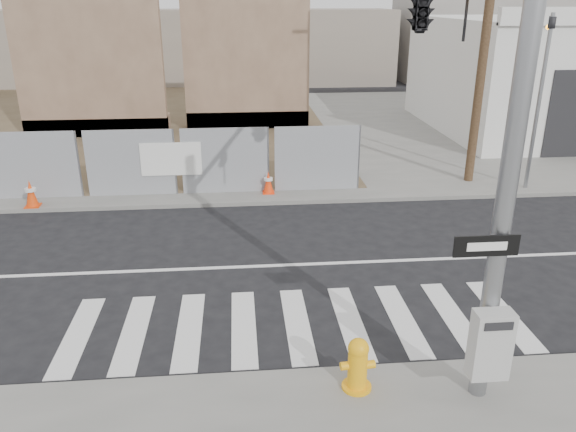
{
  "coord_description": "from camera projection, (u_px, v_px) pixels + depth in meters",
  "views": [
    {
      "loc": [
        -0.99,
        -11.48,
        5.68
      ],
      "look_at": [
        0.01,
        -0.5,
        1.4
      ],
      "focal_mm": 35.0,
      "sensor_mm": 36.0,
      "label": 1
    }
  ],
  "objects": [
    {
      "name": "concrete_wall_right",
      "position": [
        246.0,
        55.0,
        24.61
      ],
      "size": [
        5.5,
        1.3,
        8.0
      ],
      "color": "brown",
      "rests_on": "sidewalk_far"
    },
    {
      "name": "ground",
      "position": [
        286.0,
        265.0,
        12.8
      ],
      "size": [
        100.0,
        100.0,
        0.0
      ],
      "primitive_type": "plane",
      "color": "black",
      "rests_on": "ground"
    },
    {
      "name": "utility_pole_right",
      "position": [
        488.0,
        16.0,
        16.57
      ],
      "size": [
        1.6,
        0.28,
        10.0
      ],
      "color": "brown",
      "rests_on": "sidewalk_far"
    },
    {
      "name": "traffic_cone_c",
      "position": [
        31.0,
        194.0,
        15.96
      ],
      "size": [
        0.41,
        0.41,
        0.78
      ],
      "rotation": [
        0.0,
        0.0,
        0.03
      ],
      "color": "#EB400C",
      "rests_on": "sidewalk_far"
    },
    {
      "name": "far_signal_pole",
      "position": [
        543.0,
        79.0,
        16.49
      ],
      "size": [
        0.16,
        0.2,
        5.6
      ],
      "color": "gray",
      "rests_on": "sidewalk_far"
    },
    {
      "name": "concrete_wall_left",
      "position": [
        89.0,
        58.0,
        23.13
      ],
      "size": [
        6.0,
        1.3,
        8.0
      ],
      "color": "brown",
      "rests_on": "sidewalk_far"
    },
    {
      "name": "auto_shop",
      "position": [
        572.0,
        74.0,
        25.1
      ],
      "size": [
        12.0,
        10.2,
        5.95
      ],
      "color": "silver",
      "rests_on": "sidewalk_far"
    },
    {
      "name": "sidewalk_far",
      "position": [
        259.0,
        130.0,
        25.78
      ],
      "size": [
        50.0,
        20.0,
        0.12
      ],
      "primitive_type": "cube",
      "color": "slate",
      "rests_on": "ground"
    },
    {
      "name": "traffic_cone_d",
      "position": [
        268.0,
        182.0,
        17.09
      ],
      "size": [
        0.37,
        0.37,
        0.69
      ],
      "rotation": [
        0.0,
        0.0,
        -0.03
      ],
      "color": "#FF380D",
      "rests_on": "sidewalk_far"
    },
    {
      "name": "signal_pole",
      "position": [
        444.0,
        56.0,
        9.38
      ],
      "size": [
        0.96,
        5.87,
        7.0
      ],
      "color": "gray",
      "rests_on": "sidewalk_near"
    },
    {
      "name": "fire_hydrant",
      "position": [
        358.0,
        364.0,
        8.44
      ],
      "size": [
        0.54,
        0.5,
        0.87
      ],
      "rotation": [
        0.0,
        0.0,
        0.11
      ],
      "color": "#FBAC0D",
      "rests_on": "sidewalk_near"
    }
  ]
}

